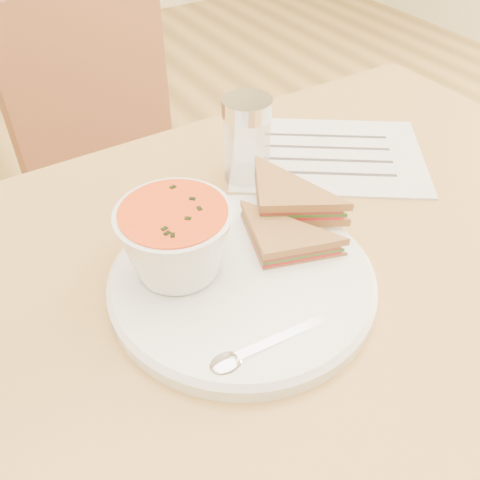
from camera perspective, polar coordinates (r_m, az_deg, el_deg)
dining_table at (r=0.94m, az=4.41°, el=-18.61°), size 1.00×0.70×0.75m
chair_far at (r=1.23m, az=-8.90°, el=3.55°), size 0.48×0.48×0.89m
plate at (r=0.60m, az=0.21°, el=-4.42°), size 0.35×0.35×0.02m
soup_bowl at (r=0.57m, az=-6.81°, el=-0.40°), size 0.15×0.15×0.09m
sandwich_half_a at (r=0.59m, az=2.49°, el=-2.64°), size 0.13×0.13×0.03m
sandwich_half_b at (r=0.62m, az=2.12°, el=2.41°), size 0.15×0.15×0.03m
spoon at (r=0.53m, az=3.37°, el=-10.87°), size 0.17×0.04×0.01m
paper_menu at (r=0.83m, az=9.29°, el=8.98°), size 0.35×0.34×0.00m
condiment_shaker at (r=0.74m, az=0.72°, el=10.62°), size 0.07×0.07×0.12m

